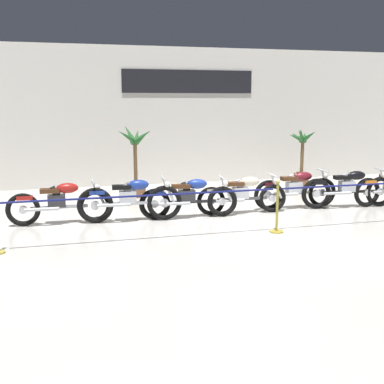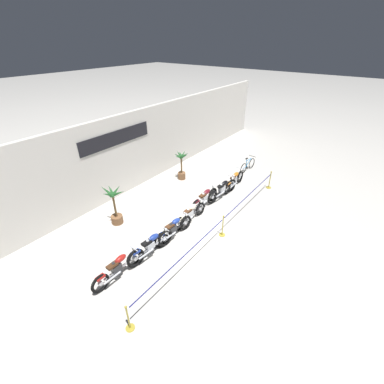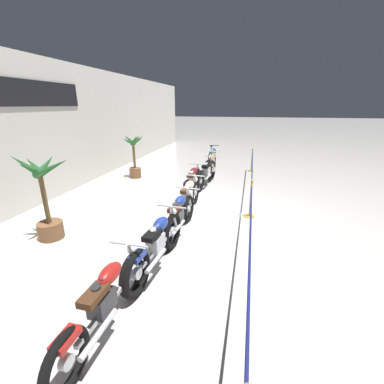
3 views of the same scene
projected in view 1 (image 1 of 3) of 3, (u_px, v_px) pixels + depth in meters
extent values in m
plane|color=silver|center=(251.00, 219.00, 10.70)|extent=(120.00, 120.00, 0.00)
cube|color=silver|center=(192.00, 116.00, 15.17)|extent=(28.00, 0.25, 4.20)
cube|color=black|center=(189.00, 82.00, 14.80)|extent=(4.12, 0.04, 0.70)
torus|color=black|center=(95.00, 206.00, 10.37)|extent=(0.71, 0.12, 0.70)
torus|color=black|center=(23.00, 210.00, 10.02)|extent=(0.71, 0.12, 0.70)
cylinder|color=silver|center=(95.00, 206.00, 10.37)|extent=(0.17, 0.08, 0.17)
cylinder|color=silver|center=(23.00, 210.00, 10.02)|extent=(0.17, 0.08, 0.17)
cylinder|color=silver|center=(99.00, 193.00, 10.33)|extent=(0.30, 0.06, 0.59)
cube|color=#2D2D30|center=(57.00, 201.00, 10.15)|extent=(0.36, 0.23, 0.26)
cylinder|color=#2D2D30|center=(58.00, 191.00, 10.12)|extent=(0.18, 0.11, 0.24)
cylinder|color=#2D2D30|center=(54.00, 191.00, 10.10)|extent=(0.18, 0.11, 0.24)
cylinder|color=silver|center=(42.00, 209.00, 9.97)|extent=(0.70, 0.08, 0.07)
cube|color=#ADAFB5|center=(59.00, 207.00, 10.19)|extent=(1.18, 0.08, 0.06)
ellipsoid|color=#B21E19|center=(67.00, 188.00, 10.16)|extent=(0.46, 0.23, 0.22)
cube|color=#4C2D19|center=(50.00, 191.00, 10.08)|extent=(0.40, 0.21, 0.09)
cube|color=#B21E19|center=(25.00, 198.00, 9.99)|extent=(0.32, 0.17, 0.08)
cylinder|color=silver|center=(93.00, 181.00, 10.26)|extent=(0.05, 0.62, 0.04)
sphere|color=silver|center=(97.00, 187.00, 10.30)|extent=(0.14, 0.14, 0.14)
torus|color=black|center=(164.00, 203.00, 10.53)|extent=(0.78, 0.17, 0.77)
torus|color=black|center=(95.00, 205.00, 10.28)|extent=(0.78, 0.17, 0.77)
cylinder|color=silver|center=(164.00, 203.00, 10.53)|extent=(0.19, 0.09, 0.19)
cylinder|color=silver|center=(95.00, 205.00, 10.28)|extent=(0.19, 0.09, 0.19)
cylinder|color=silver|center=(168.00, 190.00, 10.50)|extent=(0.31, 0.08, 0.59)
cube|color=silver|center=(128.00, 197.00, 10.37)|extent=(0.38, 0.25, 0.26)
cylinder|color=silver|center=(129.00, 188.00, 10.34)|extent=(0.19, 0.12, 0.24)
cylinder|color=silver|center=(126.00, 188.00, 10.32)|extent=(0.19, 0.12, 0.24)
cylinder|color=silver|center=(114.00, 205.00, 10.20)|extent=(0.70, 0.13, 0.07)
cube|color=#ADAFB5|center=(130.00, 203.00, 10.40)|extent=(1.19, 0.16, 0.06)
ellipsoid|color=navy|center=(138.00, 185.00, 10.36)|extent=(0.48, 0.26, 0.22)
cube|color=black|center=(121.00, 187.00, 10.30)|extent=(0.41, 0.23, 0.09)
cube|color=navy|center=(97.00, 192.00, 10.23)|extent=(0.33, 0.19, 0.08)
cylinder|color=silver|center=(163.00, 178.00, 10.43)|extent=(0.09, 0.62, 0.04)
sphere|color=silver|center=(167.00, 184.00, 10.47)|extent=(0.14, 0.14, 0.14)
torus|color=black|center=(222.00, 201.00, 10.87)|extent=(0.70, 0.17, 0.70)
torus|color=black|center=(155.00, 204.00, 10.60)|extent=(0.70, 0.17, 0.70)
cylinder|color=silver|center=(222.00, 201.00, 10.87)|extent=(0.17, 0.09, 0.16)
cylinder|color=silver|center=(155.00, 204.00, 10.60)|extent=(0.17, 0.09, 0.16)
cylinder|color=silver|center=(226.00, 189.00, 10.83)|extent=(0.31, 0.08, 0.59)
cube|color=#2D2D30|center=(187.00, 196.00, 10.69)|extent=(0.38, 0.25, 0.26)
cylinder|color=#2D2D30|center=(189.00, 187.00, 10.66)|extent=(0.19, 0.12, 0.24)
cylinder|color=#2D2D30|center=(185.00, 187.00, 10.65)|extent=(0.19, 0.12, 0.24)
cylinder|color=silver|center=(174.00, 204.00, 10.53)|extent=(0.70, 0.12, 0.07)
cube|color=black|center=(189.00, 202.00, 10.73)|extent=(1.23, 0.15, 0.06)
ellipsoid|color=navy|center=(197.00, 184.00, 10.69)|extent=(0.48, 0.25, 0.22)
cube|color=#4C2D19|center=(181.00, 186.00, 10.63)|extent=(0.41, 0.23, 0.09)
cube|color=navy|center=(157.00, 193.00, 10.56)|extent=(0.33, 0.18, 0.08)
cylinder|color=silver|center=(222.00, 177.00, 10.76)|extent=(0.08, 0.62, 0.04)
sphere|color=silver|center=(225.00, 183.00, 10.80)|extent=(0.14, 0.14, 0.14)
torus|color=black|center=(272.00, 198.00, 11.29)|extent=(0.67, 0.13, 0.66)
torus|color=black|center=(211.00, 201.00, 10.99)|extent=(0.67, 0.13, 0.66)
cylinder|color=silver|center=(272.00, 198.00, 11.29)|extent=(0.16, 0.09, 0.16)
cylinder|color=silver|center=(211.00, 201.00, 10.99)|extent=(0.16, 0.09, 0.16)
cylinder|color=silver|center=(276.00, 186.00, 11.26)|extent=(0.31, 0.07, 0.59)
cube|color=silver|center=(240.00, 193.00, 11.10)|extent=(0.37, 0.24, 0.26)
cylinder|color=silver|center=(242.00, 184.00, 11.07)|extent=(0.18, 0.12, 0.24)
cylinder|color=silver|center=(239.00, 184.00, 11.06)|extent=(0.18, 0.12, 0.24)
cylinder|color=silver|center=(229.00, 201.00, 10.93)|extent=(0.70, 0.11, 0.07)
cube|color=#47474C|center=(242.00, 199.00, 11.14)|extent=(1.19, 0.12, 0.06)
ellipsoid|color=beige|center=(250.00, 182.00, 11.10)|extent=(0.47, 0.24, 0.22)
cube|color=#4C2D19|center=(235.00, 184.00, 11.04)|extent=(0.41, 0.22, 0.09)
cube|color=beige|center=(213.00, 191.00, 10.96)|extent=(0.33, 0.18, 0.08)
cylinder|color=silver|center=(272.00, 175.00, 11.19)|extent=(0.07, 0.62, 0.04)
sphere|color=silver|center=(275.00, 181.00, 11.23)|extent=(0.14, 0.14, 0.14)
torus|color=black|center=(322.00, 192.00, 11.85)|extent=(0.73, 0.12, 0.73)
torus|color=black|center=(268.00, 195.00, 11.53)|extent=(0.73, 0.12, 0.73)
cylinder|color=silver|center=(322.00, 192.00, 11.85)|extent=(0.18, 0.08, 0.18)
cylinder|color=silver|center=(268.00, 195.00, 11.53)|extent=(0.18, 0.08, 0.18)
cylinder|color=silver|center=(326.00, 181.00, 11.82)|extent=(0.30, 0.06, 0.59)
cube|color=silver|center=(294.00, 187.00, 11.65)|extent=(0.37, 0.23, 0.26)
cylinder|color=silver|center=(296.00, 179.00, 11.62)|extent=(0.18, 0.11, 0.24)
cylinder|color=silver|center=(293.00, 179.00, 11.60)|extent=(0.18, 0.11, 0.24)
cylinder|color=silver|center=(285.00, 195.00, 11.47)|extent=(0.70, 0.09, 0.07)
cube|color=#ADAFB5|center=(296.00, 193.00, 11.69)|extent=(1.13, 0.09, 0.06)
ellipsoid|color=maroon|center=(303.00, 176.00, 11.65)|extent=(0.47, 0.23, 0.22)
cube|color=#4C2D19|center=(289.00, 179.00, 11.58)|extent=(0.41, 0.21, 0.09)
cube|color=maroon|center=(271.00, 184.00, 11.49)|extent=(0.32, 0.17, 0.08)
cylinder|color=silver|center=(322.00, 170.00, 11.74)|extent=(0.05, 0.62, 0.04)
sphere|color=silver|center=(325.00, 176.00, 11.79)|extent=(0.14, 0.14, 0.14)
torus|color=black|center=(380.00, 192.00, 11.91)|extent=(0.76, 0.19, 0.75)
torus|color=black|center=(316.00, 194.00, 11.65)|extent=(0.76, 0.19, 0.75)
cylinder|color=silver|center=(380.00, 192.00, 11.91)|extent=(0.18, 0.10, 0.18)
cylinder|color=silver|center=(316.00, 194.00, 11.65)|extent=(0.18, 0.10, 0.18)
cylinder|color=silver|center=(384.00, 180.00, 11.87)|extent=(0.31, 0.09, 0.59)
cube|color=silver|center=(347.00, 186.00, 11.74)|extent=(0.38, 0.25, 0.26)
cylinder|color=silver|center=(349.00, 178.00, 11.71)|extent=(0.19, 0.13, 0.24)
cylinder|color=silver|center=(346.00, 178.00, 11.70)|extent=(0.19, 0.13, 0.24)
cylinder|color=silver|center=(338.00, 193.00, 11.58)|extent=(0.70, 0.14, 0.07)
cube|color=black|center=(348.00, 192.00, 11.77)|extent=(1.33, 0.19, 0.06)
ellipsoid|color=black|center=(356.00, 175.00, 11.73)|extent=(0.48, 0.26, 0.22)
cube|color=black|center=(342.00, 177.00, 11.68)|extent=(0.42, 0.24, 0.09)
cube|color=black|center=(319.00, 183.00, 11.60)|extent=(0.33, 0.19, 0.08)
cylinder|color=silver|center=(381.00, 170.00, 11.80)|extent=(0.10, 0.62, 0.04)
sphere|color=silver|center=(383.00, 175.00, 11.84)|extent=(0.14, 0.14, 0.14)
torus|color=black|center=(367.00, 192.00, 11.85)|extent=(0.74, 0.15, 0.73)
cylinder|color=silver|center=(367.00, 192.00, 11.85)|extent=(0.18, 0.09, 0.17)
cube|color=orange|center=(370.00, 182.00, 11.82)|extent=(0.33, 0.18, 0.08)
cylinder|color=brown|center=(136.00, 190.00, 13.17)|extent=(0.53, 0.53, 0.38)
cylinder|color=brown|center=(135.00, 162.00, 13.03)|extent=(0.10, 0.10, 1.13)
cone|color=#235B28|center=(143.00, 136.00, 12.94)|extent=(0.55, 0.17, 0.43)
cone|color=#235B28|center=(137.00, 136.00, 13.10)|extent=(0.33, 0.54, 0.48)
cone|color=#235B28|center=(130.00, 134.00, 13.05)|extent=(0.39, 0.57, 0.59)
cone|color=#235B28|center=(127.00, 136.00, 12.84)|extent=(0.55, 0.16, 0.43)
cone|color=#235B28|center=(131.00, 139.00, 12.68)|extent=(0.38, 0.57, 0.42)
cone|color=#235B28|center=(142.00, 138.00, 12.72)|extent=(0.42, 0.64, 0.49)
cylinder|color=brown|center=(301.00, 179.00, 14.77)|extent=(0.46, 0.46, 0.41)
cylinder|color=brown|center=(302.00, 156.00, 14.64)|extent=(0.10, 0.10, 1.01)
cone|color=#235B28|center=(309.00, 136.00, 14.60)|extent=(0.55, 0.22, 0.40)
cone|color=#235B28|center=(305.00, 137.00, 14.71)|extent=(0.42, 0.48, 0.42)
cone|color=#235B28|center=(301.00, 135.00, 14.69)|extent=(0.20, 0.48, 0.44)
cone|color=#235B28|center=(297.00, 137.00, 14.65)|extent=(0.38, 0.47, 0.41)
cone|color=#235B28|center=(296.00, 137.00, 14.51)|extent=(0.52, 0.25, 0.33)
cone|color=#235B28|center=(301.00, 135.00, 14.29)|extent=(0.48, 0.58, 0.57)
cone|color=#235B28|center=(307.00, 137.00, 14.36)|extent=(0.23, 0.48, 0.38)
cone|color=#235B28|center=(309.00, 136.00, 14.40)|extent=(0.40, 0.48, 0.48)
cylinder|color=navy|center=(146.00, 196.00, 8.81)|extent=(5.03, 0.04, 0.04)
cylinder|color=gold|center=(276.00, 231.00, 9.63)|extent=(0.28, 0.28, 0.03)
cylinder|color=gold|center=(277.00, 208.00, 9.54)|extent=(0.05, 0.05, 0.95)
sphere|color=gold|center=(278.00, 182.00, 9.44)|extent=(0.08, 0.08, 0.08)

